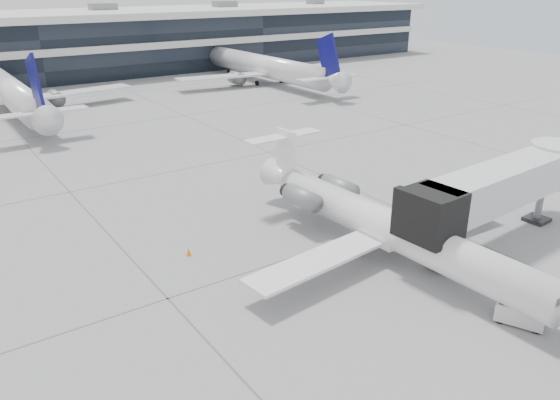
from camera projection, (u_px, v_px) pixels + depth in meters
ground at (310, 251)px, 35.57m from camera, size 220.00×220.00×0.00m
terminal at (28, 50)px, 96.25m from camera, size 170.00×22.00×10.00m
bg_jet_center at (14, 112)px, 73.31m from camera, size 32.00×40.00×9.60m
bg_jet_right at (263, 82)px, 94.39m from camera, size 32.00×40.00×9.60m
regional_jet at (388, 226)px, 34.27m from camera, size 21.08×26.26×6.07m
jet_bridge at (509, 183)px, 35.77m from camera, size 17.51×4.39×5.62m
baggage_tug at (519, 310)px, 28.01m from camera, size 2.27×2.75×1.51m
traffic_cone at (189, 252)px, 34.96m from camera, size 0.45×0.45×0.52m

